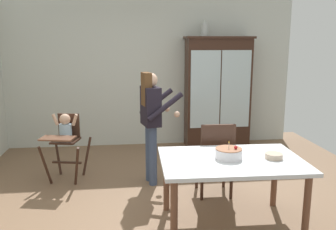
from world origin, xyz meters
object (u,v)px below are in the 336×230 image
at_px(birthday_cake, 229,153).
at_px(dining_chair_far_side, 216,154).
at_px(adult_person, 151,114).
at_px(china_cabinet, 217,92).
at_px(dining_table, 231,167).
at_px(ceramic_vase, 204,29).
at_px(serving_bowl, 274,156).
at_px(high_chair_with_toddler, 65,135).

height_order(birthday_cake, dining_chair_far_side, dining_chair_far_side).
relative_size(adult_person, birthday_cake, 5.47).
bearing_deg(birthday_cake, china_cabinet, 77.76).
bearing_deg(dining_table, birthday_cake, 143.12).
distance_m(china_cabinet, ceramic_vase, 1.15).
height_order(serving_bowl, dining_chair_far_side, dining_chair_far_side).
bearing_deg(adult_person, high_chair_with_toddler, 65.89).
height_order(high_chair_with_toddler, dining_chair_far_side, dining_chair_far_side).
height_order(china_cabinet, adult_person, china_cabinet).
relative_size(serving_bowl, dining_chair_far_side, 0.19).
bearing_deg(ceramic_vase, serving_bowl, -88.20).
xyz_separation_m(birthday_cake, dining_chair_far_side, (0.05, 0.69, -0.24)).
distance_m(dining_table, serving_bowl, 0.46).
distance_m(adult_person, dining_chair_far_side, 1.03).
bearing_deg(high_chair_with_toddler, adult_person, 0.07).
distance_m(dining_table, dining_chair_far_side, 0.72).
bearing_deg(high_chair_with_toddler, ceramic_vase, 44.49).
height_order(china_cabinet, dining_chair_far_side, china_cabinet).
relative_size(adult_person, serving_bowl, 8.50).
bearing_deg(china_cabinet, dining_table, -101.65).
relative_size(birthday_cake, dining_chair_far_side, 0.29).
bearing_deg(serving_bowl, adult_person, 131.70).
bearing_deg(dining_table, serving_bowl, -5.21).
relative_size(dining_table, serving_bowl, 8.29).
distance_m(china_cabinet, serving_bowl, 3.01).
xyz_separation_m(china_cabinet, dining_chair_far_side, (-0.59, -2.24, -0.45)).
xyz_separation_m(adult_person, serving_bowl, (1.17, -1.32, -0.20)).
height_order(birthday_cake, serving_bowl, birthday_cake).
height_order(china_cabinet, high_chair_with_toddler, china_cabinet).
bearing_deg(birthday_cake, high_chair_with_toddler, 141.35).
relative_size(china_cabinet, serving_bowl, 11.16).
bearing_deg(dining_chair_far_side, adult_person, -35.38).
xyz_separation_m(dining_table, serving_bowl, (0.44, -0.04, 0.12)).
xyz_separation_m(ceramic_vase, birthday_cake, (-0.37, -2.94, -1.33)).
bearing_deg(serving_bowl, ceramic_vase, 91.80).
distance_m(high_chair_with_toddler, dining_table, 2.45).
xyz_separation_m(china_cabinet, ceramic_vase, (-0.27, 0.00, 1.12)).
xyz_separation_m(ceramic_vase, high_chair_with_toddler, (-2.26, -1.43, -1.47)).
distance_m(ceramic_vase, birthday_cake, 3.25).
bearing_deg(china_cabinet, adult_person, -128.70).
distance_m(ceramic_vase, high_chair_with_toddler, 3.05).
relative_size(dining_table, birthday_cake, 5.33).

